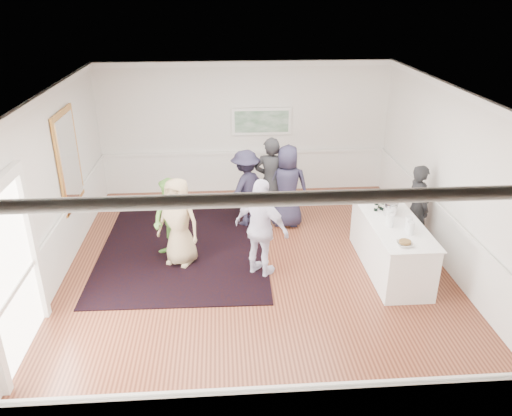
{
  "coord_description": "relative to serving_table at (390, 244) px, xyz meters",
  "views": [
    {
      "loc": [
        -0.59,
        -7.83,
        4.8
      ],
      "look_at": [
        -0.01,
        0.2,
        1.18
      ],
      "focal_mm": 35.0,
      "sensor_mm": 36.0,
      "label": 1
    }
  ],
  "objects": [
    {
      "name": "doorway",
      "position": [
        -5.87,
        -1.84,
        0.93
      ],
      "size": [
        0.1,
        1.78,
        2.56
      ],
      "color": "white",
      "rests_on": "wall_left"
    },
    {
      "name": "landscape_painting",
      "position": [
        -2.02,
        4.0,
        1.29
      ],
      "size": [
        1.44,
        0.06,
        0.66
      ],
      "color": "white",
      "rests_on": "wall_back"
    },
    {
      "name": "nut_bowl",
      "position": [
        -0.12,
        -0.92,
        0.52
      ],
      "size": [
        0.27,
        0.27,
        0.07
      ],
      "color": "white",
      "rests_on": "serving_table"
    },
    {
      "name": "guest_green",
      "position": [
        -3.97,
        0.63,
        0.31
      ],
      "size": [
        0.98,
        0.99,
        1.61
      ],
      "primitive_type": "imported",
      "rotation": [
        0.0,
        0.0,
        -0.79
      ],
      "color": "#6BB247",
      "rests_on": "floor"
    },
    {
      "name": "area_rug",
      "position": [
        -3.81,
        1.11,
        -0.48
      ],
      "size": [
        3.31,
        4.29,
        0.02
      ],
      "primitive_type": "cube",
      "rotation": [
        0.0,
        0.0,
        -0.02
      ],
      "color": "black",
      "rests_on": "floor"
    },
    {
      "name": "ceiling",
      "position": [
        -2.42,
        0.06,
        2.71
      ],
      "size": [
        7.0,
        8.0,
        0.02
      ],
      "primitive_type": "cube",
      "color": "white",
      "rests_on": "wall_back"
    },
    {
      "name": "guest_lilac",
      "position": [
        -2.35,
        -0.02,
        0.42
      ],
      "size": [
        1.12,
        0.99,
        1.82
      ],
      "primitive_type": "imported",
      "rotation": [
        0.0,
        0.0,
        2.5
      ],
      "color": "silver",
      "rests_on": "floor"
    },
    {
      "name": "wall_right",
      "position": [
        1.08,
        0.06,
        1.11
      ],
      "size": [
        0.02,
        8.0,
        3.2
      ],
      "primitive_type": "cube",
      "color": "white",
      "rests_on": "floor"
    },
    {
      "name": "wainscoting",
      "position": [
        -2.42,
        0.06,
        0.01
      ],
      "size": [
        7.0,
        8.0,
        1.0
      ],
      "primitive_type": null,
      "color": "white",
      "rests_on": "floor"
    },
    {
      "name": "mirror",
      "position": [
        -5.88,
        1.36,
        1.31
      ],
      "size": [
        0.05,
        1.25,
        1.85
      ],
      "color": "gold",
      "rests_on": "wall_left"
    },
    {
      "name": "wall_back",
      "position": [
        -2.42,
        4.06,
        1.11
      ],
      "size": [
        7.0,
        0.02,
        3.2
      ],
      "primitive_type": "cube",
      "color": "white",
      "rests_on": "floor"
    },
    {
      "name": "wall_left",
      "position": [
        -5.92,
        0.06,
        1.11
      ],
      "size": [
        0.02,
        8.0,
        3.2
      ],
      "primitive_type": "cube",
      "color": "white",
      "rests_on": "floor"
    },
    {
      "name": "wall_front",
      "position": [
        -2.42,
        -3.94,
        1.11
      ],
      "size": [
        7.0,
        0.02,
        3.2
      ],
      "primitive_type": "cube",
      "color": "white",
      "rests_on": "floor"
    },
    {
      "name": "ice_bucket",
      "position": [
        0.01,
        0.25,
        0.6
      ],
      "size": [
        0.26,
        0.26,
        0.25
      ],
      "primitive_type": "cylinder",
      "color": "silver",
      "rests_on": "serving_table"
    },
    {
      "name": "juice_pitchers",
      "position": [
        0.0,
        -0.29,
        0.6
      ],
      "size": [
        0.4,
        0.63,
        0.24
      ],
      "color": "#68B13F",
      "rests_on": "serving_table"
    },
    {
      "name": "guest_dark_b",
      "position": [
        -1.98,
        2.06,
        0.48
      ],
      "size": [
        0.78,
        0.59,
        1.94
      ],
      "primitive_type": "imported",
      "rotation": [
        0.0,
        0.0,
        2.96
      ],
      "color": "black",
      "rests_on": "floor"
    },
    {
      "name": "wine_bottles",
      "position": [
        -0.01,
        0.5,
        0.64
      ],
      "size": [
        0.45,
        0.25,
        0.31
      ],
      "color": "black",
      "rests_on": "serving_table"
    },
    {
      "name": "floor",
      "position": [
        -2.42,
        0.06,
        -0.49
      ],
      "size": [
        8.0,
        8.0,
        0.0
      ],
      "primitive_type": "plane",
      "color": "brown",
      "rests_on": "ground"
    },
    {
      "name": "guest_dark_a",
      "position": [
        -2.52,
        2.07,
        0.35
      ],
      "size": [
        1.21,
        1.19,
        1.68
      ],
      "primitive_type": "imported",
      "rotation": [
        0.0,
        0.0,
        3.9
      ],
      "color": "#232137",
      "rests_on": "floor"
    },
    {
      "name": "guest_navy",
      "position": [
        -1.64,
        1.95,
        0.41
      ],
      "size": [
        0.95,
        0.69,
        1.79
      ],
      "primitive_type": "imported",
      "rotation": [
        0.0,
        0.0,
        2.99
      ],
      "color": "#232137",
      "rests_on": "floor"
    },
    {
      "name": "serving_table",
      "position": [
        0.0,
        0.0,
        0.0
      ],
      "size": [
        0.91,
        2.41,
        0.98
      ],
      "color": "white",
      "rests_on": "floor"
    },
    {
      "name": "guest_tan",
      "position": [
        -3.83,
        0.49,
        0.35
      ],
      "size": [
        0.97,
        0.83,
        1.68
      ],
      "primitive_type": "imported",
      "rotation": [
        0.0,
        0.0,
        -0.44
      ],
      "color": "tan",
      "rests_on": "floor"
    },
    {
      "name": "bartender",
      "position": [
        0.78,
        0.85,
        0.35
      ],
      "size": [
        0.48,
        0.66,
        1.69
      ],
      "primitive_type": "imported",
      "rotation": [
        0.0,
        0.0,
        1.7
      ],
      "color": "black",
      "rests_on": "floor"
    }
  ]
}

